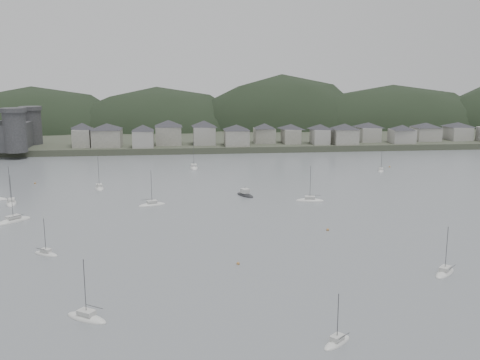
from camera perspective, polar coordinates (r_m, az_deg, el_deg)
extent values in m
plane|color=slate|center=(96.65, 5.15, -12.21)|extent=(900.00, 900.00, 0.00)
cube|color=#383D2D|center=(383.98, -3.73, 5.72)|extent=(900.00, 250.00, 3.00)
ellipsoid|color=black|center=(373.59, -20.79, 3.06)|extent=(138.98, 92.48, 81.13)
ellipsoid|color=black|center=(363.13, -8.64, 3.48)|extent=(132.08, 90.41, 79.74)
ellipsoid|color=black|center=(369.80, 4.34, 3.29)|extent=(133.88, 88.37, 101.41)
ellipsoid|color=black|center=(386.01, 15.56, 3.60)|extent=(165.81, 81.78, 82.55)
cylinder|color=#323234|center=(264.57, -22.69, 4.67)|extent=(10.00, 10.00, 18.00)
cylinder|color=#323234|center=(291.48, -21.18, 5.21)|extent=(10.00, 10.00, 17.00)
cube|color=#323234|center=(278.28, -21.85, 4.39)|extent=(3.50, 30.00, 12.00)
cube|color=gray|center=(274.49, -16.27, 4.30)|extent=(8.34, 12.91, 8.59)
pyramid|color=#2D2C32|center=(273.90, -16.33, 5.51)|extent=(15.78, 15.78, 3.01)
cube|color=gray|center=(272.14, -13.86, 4.35)|extent=(13.68, 13.35, 8.36)
pyramid|color=#2D2C32|center=(271.55, -13.92, 5.53)|extent=(20.07, 20.07, 2.93)
cube|color=#A19F97|center=(265.19, -10.19, 4.29)|extent=(9.78, 10.20, 8.08)
pyramid|color=#2D2C32|center=(264.60, -10.23, 5.46)|extent=(14.83, 14.83, 2.83)
cube|color=gray|center=(274.19, -7.54, 4.70)|extent=(12.59, 13.33, 9.09)
pyramid|color=#2D2C32|center=(273.57, -7.58, 5.98)|extent=(19.24, 19.24, 3.18)
cube|color=#A19F97|center=(272.91, -3.80, 4.72)|extent=(10.74, 12.17, 8.87)
pyramid|color=#2D2C32|center=(272.30, -3.82, 5.97)|extent=(17.01, 17.01, 3.10)
cube|color=gray|center=(267.67, -0.37, 4.49)|extent=(11.63, 12.09, 7.69)
pyramid|color=#2D2C32|center=(267.10, -0.37, 5.60)|extent=(17.61, 17.61, 2.69)
cube|color=gray|center=(278.23, 2.59, 4.71)|extent=(10.37, 9.35, 7.44)
pyramid|color=#2D2C32|center=(277.70, 2.60, 5.74)|extent=(14.65, 14.65, 2.60)
cube|color=gray|center=(278.32, 5.39, 4.65)|extent=(8.24, 12.20, 7.22)
pyramid|color=#2D2C32|center=(277.80, 5.41, 5.65)|extent=(15.17, 15.17, 2.53)
cube|color=#A19F97|center=(276.44, 8.44, 4.56)|extent=(8.06, 10.91, 7.46)
pyramid|color=#2D2C32|center=(275.91, 8.47, 5.60)|extent=(14.08, 14.08, 2.61)
cube|color=gray|center=(278.43, 10.98, 4.54)|extent=(11.73, 11.78, 7.66)
pyramid|color=#2D2C32|center=(277.89, 11.02, 5.60)|extent=(17.46, 17.46, 2.68)
cube|color=#A19F97|center=(292.76, 13.37, 4.73)|extent=(10.19, 13.02, 7.33)
pyramid|color=#2D2C32|center=(292.27, 13.41, 5.70)|extent=(17.23, 17.23, 2.57)
cube|color=#A19F97|center=(290.06, 16.74, 4.46)|extent=(11.70, 9.81, 6.88)
pyramid|color=#2D2C32|center=(289.59, 16.79, 5.37)|extent=(15.97, 15.97, 2.41)
cube|color=#A19F97|center=(304.99, 19.01, 4.65)|extent=(12.83, 12.48, 7.00)
pyramid|color=#2D2C32|center=(304.53, 19.07, 5.53)|extent=(18.79, 18.79, 2.45)
cube|color=#A19F97|center=(313.75, 22.01, 4.61)|extent=(11.07, 13.50, 6.97)
pyramid|color=#2D2C32|center=(313.30, 22.07, 5.46)|extent=(18.25, 18.25, 2.44)
ellipsoid|color=silver|center=(82.61, 10.20, -16.61)|extent=(5.80, 5.34, 1.20)
cube|color=beige|center=(82.19, 10.22, -16.06)|extent=(2.45, 2.36, 0.70)
cylinder|color=#3F3F42|center=(80.87, 10.30, -14.17)|extent=(0.12, 0.12, 7.49)
cylinder|color=#3F3F42|center=(81.58, 10.96, -15.88)|extent=(2.12, 1.82, 0.10)
ellipsoid|color=silver|center=(175.01, -23.02, -2.32)|extent=(5.05, 9.35, 1.78)
cube|color=beige|center=(174.75, -23.05, -1.94)|extent=(2.70, 3.52, 0.70)
cylinder|color=#3F3F42|center=(173.85, -23.16, -0.48)|extent=(0.12, 0.12, 11.15)
cylinder|color=#3F3F42|center=(173.31, -23.33, -1.88)|extent=(1.13, 3.90, 0.10)
ellipsoid|color=silver|center=(165.81, 7.39, -2.21)|extent=(8.96, 4.33, 1.72)
cube|color=beige|center=(165.54, 7.40, -1.82)|extent=(3.31, 2.43, 0.70)
cylinder|color=#3F3F42|center=(164.62, 7.44, -0.34)|extent=(0.12, 0.12, 10.75)
cylinder|color=#3F3F42|center=(166.06, 7.89, -1.60)|extent=(3.82, 0.83, 0.10)
ellipsoid|color=silver|center=(221.20, 14.68, 0.90)|extent=(4.58, 6.78, 1.30)
cube|color=beige|center=(221.04, 14.69, 1.15)|extent=(2.24, 2.66, 0.70)
cylinder|color=#3F3F42|center=(220.51, 14.73, 1.98)|extent=(0.12, 0.12, 8.13)
cylinder|color=#3F3F42|center=(221.75, 14.48, 1.33)|extent=(1.30, 2.71, 0.10)
ellipsoid|color=silver|center=(161.22, -9.28, -2.66)|extent=(8.68, 5.41, 1.66)
cube|color=beige|center=(160.95, -9.29, -2.27)|extent=(3.36, 2.73, 0.70)
cylinder|color=#3F3F42|center=(160.03, -9.34, -0.81)|extent=(0.12, 0.12, 10.35)
cylinder|color=#3F3F42|center=(161.42, -9.79, -2.04)|extent=(3.52, 1.41, 0.10)
ellipsoid|color=silver|center=(91.78, -15.89, -13.91)|extent=(7.88, 6.45, 1.56)
cube|color=beige|center=(91.34, -15.93, -13.30)|extent=(3.23, 2.96, 0.70)
cylinder|color=#3F3F42|center=(89.79, -16.07, -11.00)|extent=(0.12, 0.12, 9.78)
cylinder|color=#3F3F42|center=(91.64, -15.13, -12.79)|extent=(2.97, 2.05, 0.10)
ellipsoid|color=silver|center=(113.80, 20.82, -9.21)|extent=(7.02, 6.84, 1.49)
cube|color=beige|center=(113.45, 20.85, -8.72)|extent=(3.01, 2.98, 0.70)
cylinder|color=#3F3F42|center=(112.27, 20.99, -6.92)|extent=(0.12, 0.12, 9.28)
cylinder|color=#3F3F42|center=(112.95, 21.53, -8.56)|extent=(2.49, 2.38, 0.10)
ellipsoid|color=silver|center=(221.93, -4.90, 1.27)|extent=(3.46, 9.81, 1.94)
cube|color=beige|center=(221.72, -4.90, 1.59)|extent=(2.26, 3.47, 0.70)
cylinder|color=#3F3F42|center=(220.94, -4.92, 2.85)|extent=(0.12, 0.12, 12.12)
cylinder|color=#3F3F42|center=(223.35, -4.90, 1.80)|extent=(0.26, 4.36, 0.10)
ellipsoid|color=silver|center=(188.23, -14.63, -0.87)|extent=(4.53, 9.09, 1.74)
cube|color=beige|center=(188.00, -14.65, -0.52)|extent=(2.50, 3.38, 0.70)
cylinder|color=#3F3F42|center=(187.18, -14.72, 0.80)|extent=(0.12, 0.12, 10.87)
cylinder|color=#3F3F42|center=(186.45, -14.82, -0.45)|extent=(0.91, 3.85, 0.10)
ellipsoid|color=silver|center=(124.33, -19.80, -7.41)|extent=(6.40, 5.15, 1.26)
cube|color=beige|center=(124.05, -19.83, -7.00)|extent=(2.61, 2.37, 0.70)
cylinder|color=#3F3F42|center=(123.13, -19.93, -5.60)|extent=(0.12, 0.12, 7.90)
cylinder|color=#3F3F42|center=(123.53, -20.34, -6.84)|extent=(2.43, 1.64, 0.10)
ellipsoid|color=silver|center=(154.00, -22.81, -4.07)|extent=(8.98, 9.50, 1.98)
cube|color=beige|center=(153.69, -22.85, -3.60)|extent=(3.94, 4.04, 0.70)
cylinder|color=#3F3F42|center=(152.55, -22.99, -1.77)|extent=(0.12, 0.12, 12.39)
cylinder|color=#3F3F42|center=(151.99, -22.57, -3.53)|extent=(3.05, 3.39, 0.10)
ellipsoid|color=black|center=(171.64, 0.55, -1.66)|extent=(6.24, 8.36, 1.75)
cube|color=beige|center=(171.30, 0.55, -1.16)|extent=(3.08, 3.15, 1.40)
cylinder|color=#3F3F42|center=(171.11, 0.55, -0.86)|extent=(0.10, 0.10, 1.20)
sphere|color=#B27A3B|center=(231.81, 15.53, 1.35)|extent=(0.70, 0.70, 0.70)
sphere|color=#B27A3B|center=(111.45, -0.20, -8.82)|extent=(0.70, 0.70, 0.70)
sphere|color=#B27A3B|center=(136.17, 9.25, -5.21)|extent=(0.70, 0.70, 0.70)
sphere|color=#B27A3B|center=(203.39, -20.84, -0.33)|extent=(0.70, 0.70, 0.70)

